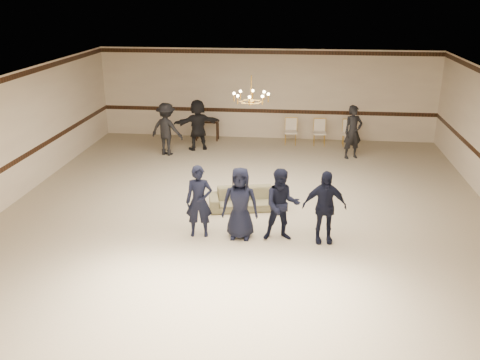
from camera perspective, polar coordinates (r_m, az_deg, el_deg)
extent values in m
cube|color=#BFB092|center=(12.90, 0.71, -3.64)|extent=(12.00, 14.00, 0.01)
cube|color=#32231B|center=(11.98, 0.78, 10.52)|extent=(12.00, 14.00, 0.01)
cube|color=beige|center=(19.13, 2.87, 9.22)|extent=(12.00, 0.01, 3.20)
cube|color=beige|center=(6.06, -6.17, -16.24)|extent=(12.00, 0.01, 3.20)
cube|color=beige|center=(14.23, -24.12, 3.69)|extent=(0.01, 14.00, 3.20)
cube|color=#321A0F|center=(19.24, 2.84, 7.45)|extent=(12.00, 0.02, 0.14)
cube|color=#321A0F|center=(18.90, 2.95, 13.62)|extent=(12.00, 0.02, 0.14)
imported|color=black|center=(11.53, -4.44, -2.32)|extent=(0.63, 0.45, 1.61)
imported|color=black|center=(11.40, 0.01, -2.52)|extent=(0.80, 0.53, 1.61)
imported|color=black|center=(11.34, 4.54, -2.71)|extent=(0.85, 0.70, 1.61)
imported|color=black|center=(11.35, 9.09, -2.88)|extent=(0.98, 0.51, 1.61)
imported|color=#6F6B4A|center=(13.09, 0.60, -2.05)|extent=(1.89, 1.06, 0.52)
imported|color=black|center=(17.41, -7.94, 5.46)|extent=(1.24, 0.92, 1.72)
imported|color=black|center=(17.87, -4.58, 5.98)|extent=(1.66, 1.12, 1.72)
imported|color=black|center=(17.26, 12.10, 5.08)|extent=(0.74, 0.63, 1.72)
cube|color=black|center=(19.12, -3.56, 5.37)|extent=(0.86, 0.38, 0.71)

